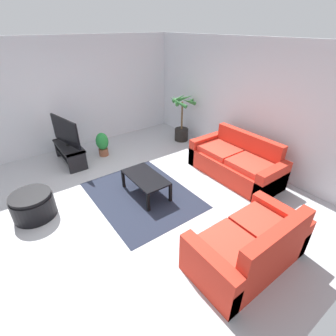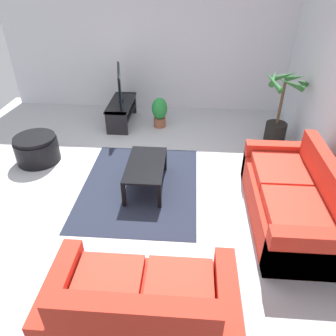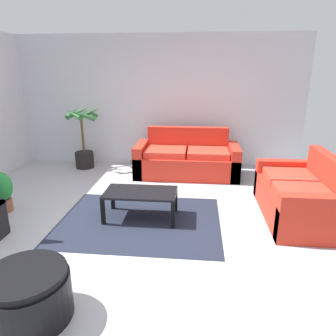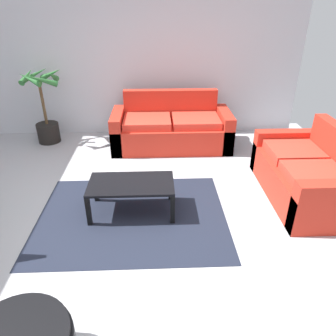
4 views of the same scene
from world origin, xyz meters
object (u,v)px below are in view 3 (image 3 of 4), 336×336
at_px(couch_main, 187,160).
at_px(potted_palm, 84,143).
at_px(couch_loveseat, 300,197).
at_px(potted_plant_small, 2,191).
at_px(ottoman, 28,295).
at_px(coffee_table, 141,195).

height_order(couch_main, potted_palm, potted_palm).
relative_size(couch_main, couch_loveseat, 1.22).
distance_m(potted_palm, potted_plant_small, 2.25).
xyz_separation_m(potted_palm, ottoman, (1.02, -4.10, -0.31)).
bearing_deg(potted_plant_small, couch_loveseat, 3.40).
relative_size(couch_main, potted_plant_small, 3.31).
xyz_separation_m(potted_palm, potted_plant_small, (-0.44, -2.20, -0.20)).
bearing_deg(couch_loveseat, ottoman, -142.45).
bearing_deg(coffee_table, ottoman, -107.38).
bearing_deg(couch_main, potted_plant_small, -143.56).
bearing_deg(ottoman, couch_main, 73.19).
distance_m(couch_loveseat, potted_palm, 4.29).
height_order(potted_palm, ottoman, potted_palm).
bearing_deg(ottoman, coffee_table, 72.62).
relative_size(potted_palm, potted_plant_small, 2.16).
bearing_deg(potted_plant_small, potted_palm, 78.76).
distance_m(couch_main, potted_plant_small, 3.25).
bearing_deg(couch_loveseat, potted_palm, 153.06).
bearing_deg(couch_loveseat, couch_main, 134.57).
distance_m(couch_main, coffee_table, 2.01).
relative_size(couch_loveseat, ottoman, 2.32).
bearing_deg(couch_main, coffee_table, -106.25).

